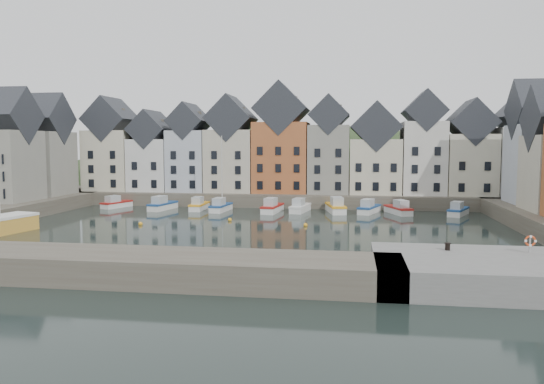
% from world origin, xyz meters
% --- Properties ---
extents(ground, '(260.00, 260.00, 0.00)m').
position_xyz_m(ground, '(0.00, 0.00, 0.00)').
color(ground, black).
rests_on(ground, ground).
extents(far_quay, '(90.00, 16.00, 2.00)m').
position_xyz_m(far_quay, '(0.00, 30.00, 1.00)').
color(far_quay, '#4C453A').
rests_on(far_quay, ground).
extents(near_quay, '(18.00, 10.00, 2.00)m').
position_xyz_m(near_quay, '(22.00, -20.00, 1.00)').
color(near_quay, '#60605E').
rests_on(near_quay, ground).
extents(near_wall, '(50.00, 6.00, 2.00)m').
position_xyz_m(near_wall, '(-10.00, -22.00, 1.00)').
color(near_wall, '#4C453A').
rests_on(near_wall, ground).
extents(hillside, '(153.60, 70.40, 64.00)m').
position_xyz_m(hillside, '(0.02, 56.00, -17.96)').
color(hillside, '#202F17').
rests_on(hillside, ground).
extents(far_terrace, '(72.37, 8.16, 17.78)m').
position_xyz_m(far_terrace, '(3.21, 28.00, 8.88)').
color(far_terrace, beige).
rests_on(far_terrace, far_quay).
extents(left_terrace, '(7.65, 17.00, 15.69)m').
position_xyz_m(left_terrace, '(-36.00, 13.50, 8.88)').
color(left_terrace, gray).
rests_on(left_terrace, left_quay).
extents(mooring_buoys, '(20.50, 5.50, 0.50)m').
position_xyz_m(mooring_buoys, '(-4.00, 5.33, 0.15)').
color(mooring_buoys, orange).
rests_on(mooring_buoys, ground).
extents(boat_a, '(3.39, 5.79, 2.13)m').
position_xyz_m(boat_a, '(-24.68, 19.21, 0.63)').
color(boat_a, silver).
rests_on(boat_a, ground).
extents(boat_b, '(2.95, 6.41, 2.37)m').
position_xyz_m(boat_b, '(-16.64, 17.72, 0.71)').
color(boat_b, silver).
rests_on(boat_b, ground).
extents(boat_c, '(1.91, 5.87, 2.24)m').
position_xyz_m(boat_c, '(-11.14, 18.41, 0.67)').
color(boat_c, silver).
rests_on(boat_c, ground).
extents(boat_d, '(2.34, 6.03, 11.25)m').
position_xyz_m(boat_d, '(-7.56, 17.36, 0.73)').
color(boat_d, silver).
rests_on(boat_d, ground).
extents(boat_e, '(2.70, 6.46, 2.41)m').
position_xyz_m(boat_e, '(0.12, 17.14, 0.72)').
color(boat_e, silver).
rests_on(boat_e, ground).
extents(boat_f, '(2.80, 6.17, 2.28)m').
position_xyz_m(boat_f, '(4.04, 18.23, 0.68)').
color(boat_f, silver).
rests_on(boat_f, ground).
extents(boat_g, '(3.39, 6.99, 2.58)m').
position_xyz_m(boat_g, '(9.22, 18.42, 0.77)').
color(boat_g, silver).
rests_on(boat_g, ground).
extents(boat_h, '(3.65, 6.26, 2.30)m').
position_xyz_m(boat_h, '(13.91, 18.45, 0.68)').
color(boat_h, silver).
rests_on(boat_h, ground).
extents(boat_i, '(3.81, 6.19, 2.27)m').
position_xyz_m(boat_i, '(18.04, 18.04, 0.68)').
color(boat_i, silver).
rests_on(boat_i, ground).
extents(boat_j, '(3.93, 5.95, 2.20)m').
position_xyz_m(boat_j, '(26.02, 17.74, 0.65)').
color(boat_j, silver).
rests_on(boat_j, ground).
extents(mooring_bollard, '(0.48, 0.48, 0.56)m').
position_xyz_m(mooring_bollard, '(18.49, -17.57, 2.31)').
color(mooring_bollard, black).
rests_on(mooring_bollard, near_quay).
extents(life_ring_post, '(0.80, 0.17, 1.30)m').
position_xyz_m(life_ring_post, '(24.20, -17.76, 2.86)').
color(life_ring_post, gray).
rests_on(life_ring_post, near_quay).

